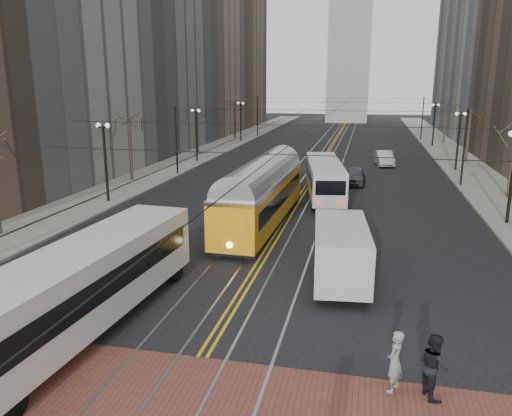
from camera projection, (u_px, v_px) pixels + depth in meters
The scene contains 20 objects.
ground at pixel (211, 342), 17.19m from camera, with size 260.00×260.00×0.00m, color black.
sidewalk_left at pixel (206, 153), 62.92m from camera, with size 5.00×140.00×0.15m, color gray.
sidewalk_right at pixel (457, 161), 56.58m from camera, with size 5.00×140.00×0.15m, color gray.
crosswalk_band at pixel (166, 416), 13.40m from camera, with size 25.00×6.00×0.01m, color brown.
streetcar_rails at pixel (325, 157), 59.77m from camera, with size 4.80×130.00×0.02m, color gray.
centre_lines at pixel (325, 157), 59.77m from camera, with size 0.42×130.00×0.01m, color gold.
building_left_mid at pixel (124, 13), 61.94m from camera, with size 16.00×20.00×34.00m, color slate.
building_left_far at pixel (217, 24), 99.05m from camera, with size 16.00×20.00×40.00m, color brown.
building_right_far at pixel (493, 17), 88.28m from camera, with size 16.00×20.00×40.00m, color slate.
lamp_posts at pixel (310, 152), 43.71m from camera, with size 27.60×57.20×5.60m.
street_trees at pixel (317, 143), 49.86m from camera, with size 31.68×53.28×5.60m.
trolley_wires at pixel (317, 134), 49.22m from camera, with size 25.96×120.00×6.60m.
transit_bus at pixel (85, 289), 17.80m from camera, with size 2.59×12.41×3.10m, color silver.
streetcar at pixel (262, 199), 30.98m from camera, with size 2.57×13.84×3.26m, color #F6A815.
rear_bus at pixel (324, 180), 38.45m from camera, with size 2.35×10.82×2.82m, color silver.
cargo_van at pixel (341, 255), 22.03m from camera, with size 2.28×5.93×2.62m, color #BCBCBC.
sedan_grey at pixel (355, 176), 43.79m from camera, with size 1.73×4.31×1.47m, color #3E3F45.
sedan_silver at pixel (384, 158), 53.53m from camera, with size 1.64×4.71×1.55m, color #AFB2B7.
pedestrian_b at pixel (395, 361), 14.27m from camera, with size 0.69×0.45×1.88m, color gray.
pedestrian_c at pixel (434, 365), 14.04m from camera, with size 0.93×0.72×1.90m, color black.
Camera 1 is at (4.89, -14.82, 8.71)m, focal length 35.00 mm.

